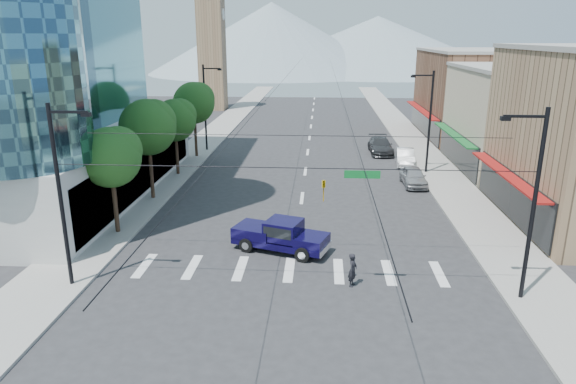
% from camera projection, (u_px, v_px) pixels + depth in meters
% --- Properties ---
extents(ground, '(160.00, 160.00, 0.00)m').
position_uv_depth(ground, '(291.00, 283.00, 25.64)').
color(ground, '#28282B').
rests_on(ground, ground).
extents(sidewalk_left, '(4.00, 120.00, 0.15)m').
position_uv_depth(sidewalk_left, '(215.00, 133.00, 64.52)').
color(sidewalk_left, gray).
rests_on(sidewalk_left, ground).
extents(sidewalk_right, '(4.00, 120.00, 0.15)m').
position_uv_depth(sidewalk_right, '(407.00, 135.00, 63.05)').
color(sidewalk_right, gray).
rests_on(sidewalk_right, ground).
extents(shop_mid, '(12.00, 14.00, 9.00)m').
position_uv_depth(shop_mid, '(529.00, 121.00, 46.00)').
color(shop_mid, tan).
rests_on(shop_mid, ground).
extents(shop_far, '(12.00, 18.00, 10.00)m').
position_uv_depth(shop_far, '(478.00, 95.00, 61.12)').
color(shop_far, brown).
rests_on(shop_far, ground).
extents(clock_tower, '(4.80, 4.80, 20.40)m').
position_uv_depth(clock_tower, '(212.00, 43.00, 82.69)').
color(clock_tower, '#8C6B4C').
rests_on(clock_tower, ground).
extents(mountain_left, '(80.00, 80.00, 22.00)m').
position_uv_depth(mountain_left, '(272.00, 38.00, 166.45)').
color(mountain_left, gray).
rests_on(mountain_left, ground).
extents(mountain_right, '(90.00, 90.00, 18.00)m').
position_uv_depth(mountain_right, '(377.00, 44.00, 174.44)').
color(mountain_right, gray).
rests_on(mountain_right, ground).
extents(tree_near, '(3.65, 3.64, 6.71)m').
position_uv_depth(tree_near, '(113.00, 155.00, 30.67)').
color(tree_near, black).
rests_on(tree_near, ground).
extents(tree_midnear, '(4.09, 4.09, 7.52)m').
position_uv_depth(tree_midnear, '(150.00, 125.00, 37.18)').
color(tree_midnear, black).
rests_on(tree_midnear, ground).
extents(tree_midfar, '(3.65, 3.64, 6.71)m').
position_uv_depth(tree_midfar, '(176.00, 119.00, 44.03)').
color(tree_midfar, black).
rests_on(tree_midfar, ground).
extents(tree_far, '(4.09, 4.09, 7.52)m').
position_uv_depth(tree_far, '(195.00, 102.00, 50.53)').
color(tree_far, black).
rests_on(tree_far, ground).
extents(signal_rig, '(21.80, 0.20, 9.00)m').
position_uv_depth(signal_rig, '(295.00, 201.00, 23.32)').
color(signal_rig, black).
rests_on(signal_rig, ground).
extents(lamp_pole_nw, '(2.00, 0.25, 9.00)m').
position_uv_depth(lamp_pole_nw, '(206.00, 104.00, 53.47)').
color(lamp_pole_nw, black).
rests_on(lamp_pole_nw, ground).
extents(lamp_pole_ne, '(2.00, 0.25, 9.00)m').
position_uv_depth(lamp_pole_ne, '(429.00, 118.00, 44.53)').
color(lamp_pole_ne, black).
rests_on(lamp_pole_ne, ground).
extents(pickup_truck, '(5.83, 3.64, 1.87)m').
position_uv_depth(pickup_truck, '(280.00, 235.00, 29.23)').
color(pickup_truck, '#0B0733').
rests_on(pickup_truck, ground).
extents(pedestrian, '(0.60, 0.73, 1.71)m').
position_uv_depth(pedestrian, '(353.00, 270.00, 25.13)').
color(pedestrian, black).
rests_on(pedestrian, ground).
extents(parked_car_near, '(1.92, 4.49, 1.51)m').
position_uv_depth(parked_car_near, '(413.00, 176.00, 42.08)').
color(parked_car_near, '#97989C').
rests_on(parked_car_near, ground).
extents(parked_car_mid, '(2.00, 4.75, 1.53)m').
position_uv_depth(parked_car_mid, '(405.00, 157.00, 48.80)').
color(parked_car_mid, white).
rests_on(parked_car_mid, ground).
extents(parked_car_far, '(2.40, 5.65, 1.63)m').
position_uv_depth(parked_car_far, '(381.00, 146.00, 53.52)').
color(parked_car_far, '#343537').
rests_on(parked_car_far, ground).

